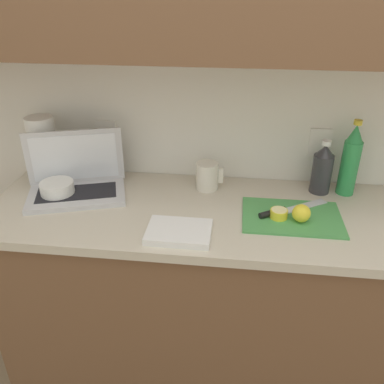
{
  "coord_description": "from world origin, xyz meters",
  "views": [
    {
      "loc": [
        -0.19,
        -1.32,
        1.68
      ],
      "look_at": [
        -0.35,
        -0.01,
        0.97
      ],
      "focal_mm": 38.0,
      "sensor_mm": 36.0,
      "label": 1
    }
  ],
  "objects_px": {
    "bottle_green_soda": "(350,161)",
    "laptop": "(76,179)",
    "bottle_oil_tall": "(322,169)",
    "paper_towel_roll": "(44,148)",
    "measuring_cup": "(207,176)",
    "bowl_white": "(58,190)",
    "cutting_board": "(292,217)",
    "lemon_whole_beside": "(301,213)",
    "lemon_half_cut": "(279,214)",
    "knife": "(282,211)"
  },
  "relations": [
    {
      "from": "bottle_green_soda",
      "to": "laptop",
      "type": "bearing_deg",
      "value": -173.48
    },
    {
      "from": "bottle_oil_tall",
      "to": "paper_towel_roll",
      "type": "bearing_deg",
      "value": -179.62
    },
    {
      "from": "measuring_cup",
      "to": "bowl_white",
      "type": "distance_m",
      "value": 0.6
    },
    {
      "from": "paper_towel_roll",
      "to": "laptop",
      "type": "bearing_deg",
      "value": -33.52
    },
    {
      "from": "laptop",
      "to": "paper_towel_roll",
      "type": "bearing_deg",
      "value": 129.07
    },
    {
      "from": "bottle_green_soda",
      "to": "measuring_cup",
      "type": "height_order",
      "value": "bottle_green_soda"
    },
    {
      "from": "cutting_board",
      "to": "bottle_oil_tall",
      "type": "distance_m",
      "value": 0.28
    },
    {
      "from": "laptop",
      "to": "measuring_cup",
      "type": "height_order",
      "value": "laptop"
    },
    {
      "from": "cutting_board",
      "to": "lemon_whole_beside",
      "type": "height_order",
      "value": "lemon_whole_beside"
    },
    {
      "from": "bottle_green_soda",
      "to": "measuring_cup",
      "type": "relative_size",
      "value": 2.69
    },
    {
      "from": "measuring_cup",
      "to": "bowl_white",
      "type": "relative_size",
      "value": 0.87
    },
    {
      "from": "lemon_whole_beside",
      "to": "paper_towel_roll",
      "type": "xyz_separation_m",
      "value": [
        -1.06,
        0.25,
        0.1
      ]
    },
    {
      "from": "lemon_half_cut",
      "to": "measuring_cup",
      "type": "height_order",
      "value": "measuring_cup"
    },
    {
      "from": "knife",
      "to": "measuring_cup",
      "type": "bearing_deg",
      "value": 116.88
    },
    {
      "from": "lemon_half_cut",
      "to": "bowl_white",
      "type": "bearing_deg",
      "value": 175.91
    },
    {
      "from": "bottle_oil_tall",
      "to": "lemon_half_cut",
      "type": "bearing_deg",
      "value": -126.8
    },
    {
      "from": "laptop",
      "to": "knife",
      "type": "height_order",
      "value": "laptop"
    },
    {
      "from": "cutting_board",
      "to": "measuring_cup",
      "type": "distance_m",
      "value": 0.39
    },
    {
      "from": "lemon_half_cut",
      "to": "measuring_cup",
      "type": "xyz_separation_m",
      "value": [
        -0.28,
        0.21,
        0.03
      ]
    },
    {
      "from": "cutting_board",
      "to": "bottle_oil_tall",
      "type": "xyz_separation_m",
      "value": [
        0.13,
        0.22,
        0.1
      ]
    },
    {
      "from": "cutting_board",
      "to": "bottle_green_soda",
      "type": "xyz_separation_m",
      "value": [
        0.23,
        0.22,
        0.14
      ]
    },
    {
      "from": "bottle_green_soda",
      "to": "lemon_whole_beside",
      "type": "bearing_deg",
      "value": -128.77
    },
    {
      "from": "cutting_board",
      "to": "lemon_whole_beside",
      "type": "distance_m",
      "value": 0.06
    },
    {
      "from": "bowl_white",
      "to": "paper_towel_roll",
      "type": "xyz_separation_m",
      "value": [
        -0.12,
        0.17,
        0.1
      ]
    },
    {
      "from": "bottle_green_soda",
      "to": "bottle_oil_tall",
      "type": "relative_size",
      "value": 1.39
    },
    {
      "from": "cutting_board",
      "to": "paper_towel_roll",
      "type": "height_order",
      "value": "paper_towel_roll"
    },
    {
      "from": "lemon_half_cut",
      "to": "bowl_white",
      "type": "distance_m",
      "value": 0.86
    },
    {
      "from": "measuring_cup",
      "to": "paper_towel_roll",
      "type": "height_order",
      "value": "paper_towel_roll"
    },
    {
      "from": "cutting_board",
      "to": "knife",
      "type": "distance_m",
      "value": 0.04
    },
    {
      "from": "laptop",
      "to": "lemon_whole_beside",
      "type": "bearing_deg",
      "value": -25.94
    },
    {
      "from": "lemon_half_cut",
      "to": "paper_towel_roll",
      "type": "height_order",
      "value": "paper_towel_roll"
    },
    {
      "from": "knife",
      "to": "paper_towel_roll",
      "type": "height_order",
      "value": "paper_towel_roll"
    },
    {
      "from": "laptop",
      "to": "paper_towel_roll",
      "type": "xyz_separation_m",
      "value": [
        -0.18,
        0.12,
        0.08
      ]
    },
    {
      "from": "knife",
      "to": "bottle_oil_tall",
      "type": "xyz_separation_m",
      "value": [
        0.17,
        0.2,
        0.08
      ]
    },
    {
      "from": "laptop",
      "to": "knife",
      "type": "bearing_deg",
      "value": -23.02
    },
    {
      "from": "laptop",
      "to": "lemon_half_cut",
      "type": "distance_m",
      "value": 0.81
    },
    {
      "from": "lemon_half_cut",
      "to": "lemon_whole_beside",
      "type": "distance_m",
      "value": 0.08
    },
    {
      "from": "knife",
      "to": "bowl_white",
      "type": "distance_m",
      "value": 0.88
    },
    {
      "from": "lemon_whole_beside",
      "to": "bottle_green_soda",
      "type": "xyz_separation_m",
      "value": [
        0.21,
        0.26,
        0.1
      ]
    },
    {
      "from": "measuring_cup",
      "to": "paper_towel_roll",
      "type": "relative_size",
      "value": 0.42
    },
    {
      "from": "lemon_half_cut",
      "to": "bottle_oil_tall",
      "type": "bearing_deg",
      "value": 53.2
    },
    {
      "from": "laptop",
      "to": "bowl_white",
      "type": "distance_m",
      "value": 0.08
    },
    {
      "from": "bottle_oil_tall",
      "to": "paper_towel_roll",
      "type": "distance_m",
      "value": 1.16
    },
    {
      "from": "cutting_board",
      "to": "bottle_green_soda",
      "type": "relative_size",
      "value": 1.16
    },
    {
      "from": "bottle_oil_tall",
      "to": "bowl_white",
      "type": "xyz_separation_m",
      "value": [
        -1.04,
        -0.18,
        -0.07
      ]
    },
    {
      "from": "lemon_half_cut",
      "to": "bottle_green_soda",
      "type": "bearing_deg",
      "value": 40.47
    },
    {
      "from": "laptop",
      "to": "lemon_half_cut",
      "type": "xyz_separation_m",
      "value": [
        0.8,
        -0.12,
        -0.03
      ]
    },
    {
      "from": "bottle_green_soda",
      "to": "bowl_white",
      "type": "distance_m",
      "value": 1.16
    },
    {
      "from": "bottle_green_soda",
      "to": "bottle_oil_tall",
      "type": "xyz_separation_m",
      "value": [
        -0.1,
        0.0,
        -0.04
      ]
    },
    {
      "from": "knife",
      "to": "bowl_white",
      "type": "height_order",
      "value": "bowl_white"
    }
  ]
}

